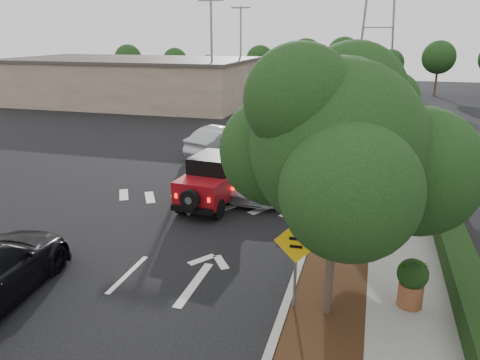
% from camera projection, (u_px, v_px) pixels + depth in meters
% --- Properties ---
extents(ground, '(120.00, 120.00, 0.00)m').
position_uv_depth(ground, '(128.00, 274.00, 13.16)').
color(ground, black).
rests_on(ground, ground).
extents(curb, '(0.20, 70.00, 0.15)m').
position_uv_depth(curb, '(333.00, 169.00, 22.93)').
color(curb, '#9E9B93').
rests_on(curb, ground).
extents(planting_strip, '(1.80, 70.00, 0.12)m').
position_uv_depth(planting_strip, '(354.00, 171.00, 22.67)').
color(planting_strip, black).
rests_on(planting_strip, ground).
extents(sidewalk, '(2.00, 70.00, 0.12)m').
position_uv_depth(sidewalk, '(395.00, 174.00, 22.17)').
color(sidewalk, gray).
rests_on(sidewalk, ground).
extents(hedge, '(0.80, 70.00, 0.80)m').
position_uv_depth(hedge, '(427.00, 170.00, 21.70)').
color(hedge, black).
rests_on(hedge, ground).
extents(commercial_building, '(22.00, 12.00, 4.00)m').
position_uv_depth(commercial_building, '(131.00, 82.00, 44.24)').
color(commercial_building, '#816E59').
rests_on(commercial_building, ground).
extents(transmission_tower, '(7.00, 4.00, 28.00)m').
position_uv_depth(transmission_tower, '(373.00, 89.00, 55.57)').
color(transmission_tower, slate).
rests_on(transmission_tower, ground).
extents(street_tree_near, '(3.80, 3.80, 5.92)m').
position_uv_depth(street_tree_near, '(327.00, 316.00, 11.24)').
color(street_tree_near, black).
rests_on(street_tree_near, ground).
extents(street_tree_mid, '(3.20, 3.20, 5.32)m').
position_uv_depth(street_tree_mid, '(346.00, 213.00, 17.65)').
color(street_tree_mid, black).
rests_on(street_tree_mid, ground).
extents(street_tree_far, '(3.40, 3.40, 5.62)m').
position_uv_depth(street_tree_far, '(355.00, 167.00, 23.61)').
color(street_tree_far, black).
rests_on(street_tree_far, ground).
extents(light_pole_a, '(2.00, 0.22, 9.00)m').
position_uv_depth(light_pole_a, '(213.00, 114.00, 38.69)').
color(light_pole_a, slate).
rests_on(light_pole_a, ground).
extents(light_pole_b, '(2.00, 0.22, 9.00)m').
position_uv_depth(light_pole_b, '(241.00, 96.00, 49.95)').
color(light_pole_b, slate).
rests_on(light_pole_b, ground).
extents(red_jeep, '(2.00, 3.95, 1.97)m').
position_uv_depth(red_jeep, '(214.00, 180.00, 18.25)').
color(red_jeep, black).
rests_on(red_jeep, ground).
extents(silver_suv_ahead, '(2.85, 5.80, 1.59)m').
position_uv_depth(silver_suv_ahead, '(268.00, 173.00, 19.87)').
color(silver_suv_ahead, '#B5B8BD').
rests_on(silver_suv_ahead, ground).
extents(silver_sedan_oncoming, '(3.38, 5.14, 1.60)m').
position_uv_depth(silver_sedan_oncoming, '(224.00, 140.00, 25.83)').
color(silver_sedan_oncoming, '#979A9E').
rests_on(silver_sedan_oncoming, ground).
extents(parked_suv, '(4.93, 3.34, 1.56)m').
position_uv_depth(parked_suv, '(165.00, 103.00, 39.29)').
color(parked_suv, '#A7ABAF').
rests_on(parked_suv, ground).
extents(speed_hump_sign, '(1.06, 0.09, 2.25)m').
position_uv_depth(speed_hump_sign, '(296.00, 253.00, 10.96)').
color(speed_hump_sign, slate).
rests_on(speed_hump_sign, ground).
extents(terracotta_planter, '(0.74, 0.74, 1.30)m').
position_uv_depth(terracotta_planter, '(412.00, 278.00, 11.21)').
color(terracotta_planter, brown).
rests_on(terracotta_planter, ground).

